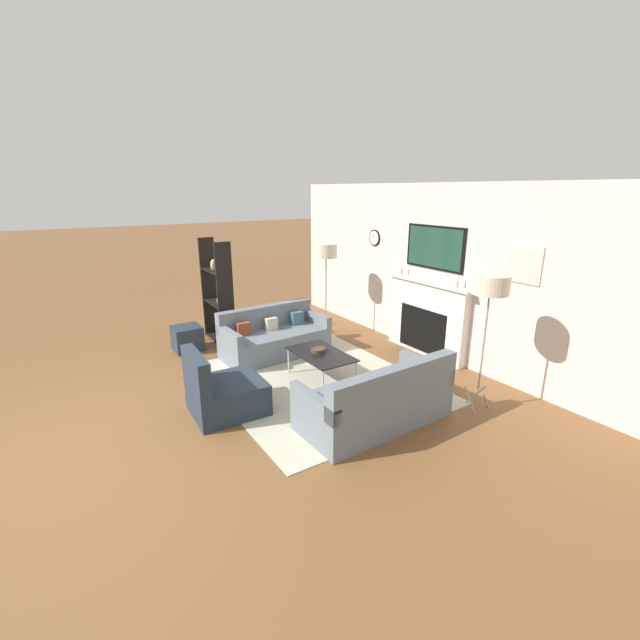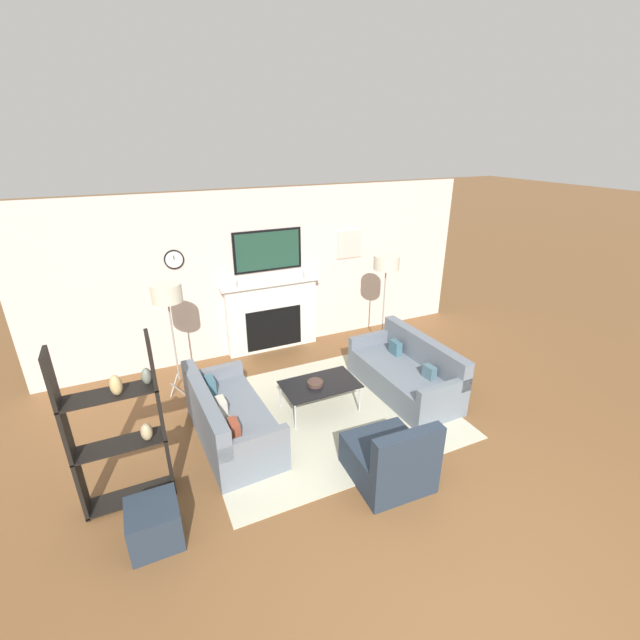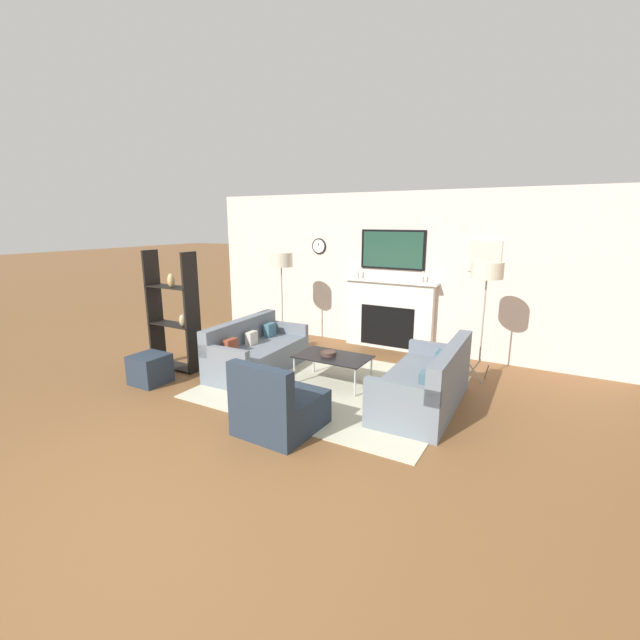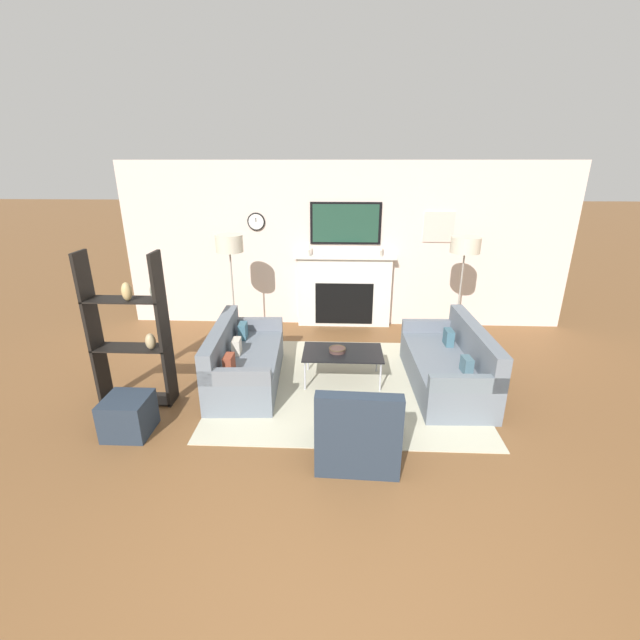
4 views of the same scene
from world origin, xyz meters
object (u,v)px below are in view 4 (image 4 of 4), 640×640
Objects in this scene: decorative_bowl at (337,350)px; ottoman at (128,416)px; floor_lamp_right at (465,247)px; couch_left at (243,363)px; shelf_unit at (131,332)px; floor_lamp_left at (229,245)px; armchair at (358,431)px; coffee_table at (343,354)px; couch_right at (449,366)px.

decorative_bowl reaches higher than ottoman.
decorative_bowl is 0.13× the size of floor_lamp_right.
shelf_unit is at bearing -155.72° from couch_left.
ottoman is at bearing -150.29° from decorative_bowl.
ottoman is at bearing -130.37° from couch_left.
ottoman is at bearing -103.25° from floor_lamp_left.
coffee_table is at bearing 95.23° from armchair.
decorative_bowl is at bearing -36.58° from floor_lamp_left.
couch_right is 1.41m from decorative_bowl.
armchair reaches higher than couch_right.
shelf_unit is 0.94m from ottoman.
couch_left is 1.50m from ottoman.
armchair is 2.74m from shelf_unit.
floor_lamp_left is 3.39m from floor_lamp_right.
decorative_bowl is 0.48× the size of ottoman.
decorative_bowl is at bearing 14.57° from shelf_unit.
couch_right is 1.06× the size of floor_lamp_left.
armchair is 1.92× the size of ottoman.
couch_right is at bearing 17.79° from ottoman.
decorative_bowl is at bearing -178.73° from coffee_table.
armchair is at bearing -82.16° from decorative_bowl.
couch_right is at bearing 0.09° from couch_left.
floor_lamp_right is (3.39, -0.00, 0.01)m from floor_lamp_left.
coffee_table is 2.55m from ottoman.
shelf_unit reaches higher than couch_right.
couch_left is at bearing -156.87° from floor_lamp_right.
ottoman is at bearing -151.02° from coffee_table.
coffee_table is 2.34m from floor_lamp_left.
floor_lamp_right reaches higher than ottoman.
couch_left is 2.59m from couch_right.
floor_lamp_left reaches higher than floor_lamp_right.
floor_lamp_right is 3.74× the size of ottoman.
ottoman is (-2.23, -1.23, -0.18)m from coffee_table.
couch_right is 1.84m from armchair.
ottoman is (-0.57, -2.41, -1.33)m from floor_lamp_left.
coffee_table is 0.09m from decorative_bowl.
shelf_unit is at bearing -156.55° from floor_lamp_right.
coffee_table is 2.51m from shelf_unit.
ottoman is (-0.97, -1.14, -0.07)m from couch_left.
ottoman reaches higher than coffee_table.
floor_lamp_right reaches higher than couch_right.
couch_left is at bearing -72.61° from floor_lamp_left.
couch_left is at bearing 49.63° from ottoman.
shelf_unit is at bearing -112.19° from floor_lamp_left.
floor_lamp_left is 3.74× the size of ottoman.
shelf_unit is (-3.72, -0.51, 0.60)m from couch_right.
floor_lamp_right reaches higher than couch_left.
shelf_unit reaches higher than decorative_bowl.
armchair is 0.51× the size of floor_lamp_left.
coffee_table is 2.23× the size of ottoman.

